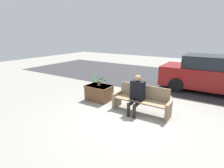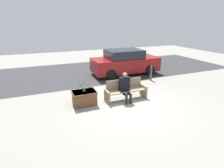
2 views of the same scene
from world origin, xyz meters
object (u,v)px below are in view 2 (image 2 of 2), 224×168
object	(u,v)px
bench	(125,90)
bollard_post	(151,73)
person_seated	(125,86)
parked_car	(125,62)
planter_box	(84,97)
potted_plant	(84,86)

from	to	relation	value
bench	bollard_post	size ratio (longest dim) A/B	2.13
person_seated	parked_car	bearing A→B (deg)	63.83
planter_box	bollard_post	bearing A→B (deg)	20.93
parked_car	planter_box	bearing A→B (deg)	-135.71
person_seated	bollard_post	xyz separation A→B (m)	(2.67, 1.99, -0.22)
parked_car	potted_plant	bearing A→B (deg)	-135.65
bench	potted_plant	bearing A→B (deg)	175.57
potted_plant	bollard_post	xyz separation A→B (m)	(4.37, 1.68, -0.35)
potted_plant	planter_box	bearing A→B (deg)	130.62
potted_plant	parked_car	bearing A→B (deg)	44.35
bench	person_seated	bearing A→B (deg)	-122.12
planter_box	bollard_post	size ratio (longest dim) A/B	1.10
potted_plant	parked_car	world-z (taller)	parked_car
person_seated	planter_box	world-z (taller)	person_seated
person_seated	parked_car	distance (m)	4.22
bench	potted_plant	world-z (taller)	potted_plant
parked_car	person_seated	bearing A→B (deg)	-116.17
person_seated	parked_car	size ratio (longest dim) A/B	0.29
planter_box	parked_car	distance (m)	5.00
potted_plant	parked_car	xyz separation A→B (m)	(3.56, 3.48, -0.03)
parked_car	bollard_post	xyz separation A→B (m)	(0.81, -1.80, -0.31)
bench	bollard_post	world-z (taller)	bollard_post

